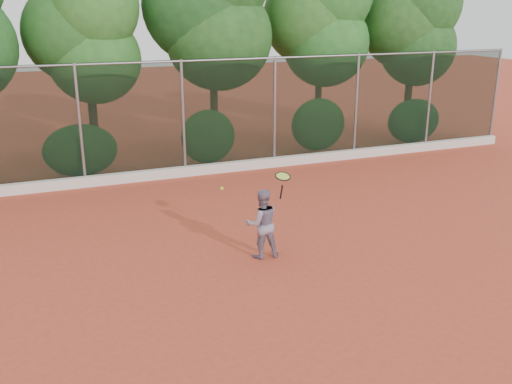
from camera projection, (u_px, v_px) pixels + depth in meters
name	position (u px, v px, depth m)	size (l,w,h in m)	color
ground	(274.00, 265.00, 11.52)	(80.00, 80.00, 0.00)	#BC452C
concrete_curb	(187.00, 171.00, 17.51)	(24.00, 0.20, 0.30)	silver
tennis_player	(262.00, 223.00, 11.69)	(0.71, 0.56, 1.47)	gray
chainlink_fence	(183.00, 115.00, 17.13)	(24.09, 0.09, 3.50)	black
foliage_backdrop	(147.00, 25.00, 17.90)	(23.70, 3.63, 7.55)	#492F1C
tennis_racket	(283.00, 178.00, 11.39)	(0.33, 0.32, 0.58)	black
tennis_ball_in_flight	(222.00, 189.00, 10.66)	(0.07, 0.07, 0.07)	#B2D530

